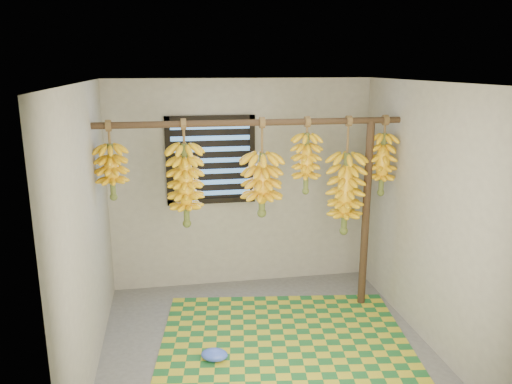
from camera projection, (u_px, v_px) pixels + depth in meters
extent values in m
cube|color=#555555|center=(266.00, 348.00, 4.61)|extent=(3.00, 3.00, 0.01)
cube|color=silver|center=(268.00, 82.00, 4.02)|extent=(3.00, 3.00, 0.01)
cube|color=gray|center=(242.00, 184.00, 5.75)|extent=(3.00, 0.01, 2.40)
cube|color=gray|center=(86.00, 234.00, 4.06)|extent=(0.01, 3.00, 2.40)
cube|color=gray|center=(428.00, 215.00, 4.57)|extent=(0.01, 3.00, 2.40)
cube|color=black|center=(211.00, 160.00, 5.59)|extent=(1.00, 0.04, 1.00)
cylinder|color=#3E291C|center=(253.00, 123.00, 4.79)|extent=(3.00, 0.06, 0.06)
cylinder|color=#3E291C|center=(366.00, 216.00, 5.24)|extent=(0.08, 0.08, 2.00)
cube|color=#1B5E29|center=(285.00, 341.00, 4.72)|extent=(2.55, 2.16, 0.01)
ellipsoid|color=blue|center=(214.00, 355.00, 4.39)|extent=(0.28, 0.24, 0.10)
cylinder|color=brown|center=(109.00, 135.00, 4.58)|extent=(0.02, 0.02, 0.23)
cylinder|color=#4C5923|center=(112.00, 170.00, 4.66)|extent=(0.05, 0.05, 0.49)
cylinder|color=brown|center=(184.00, 134.00, 4.70)|extent=(0.02, 0.02, 0.24)
cylinder|color=#4C5923|center=(186.00, 183.00, 4.81)|extent=(0.06, 0.06, 0.77)
cylinder|color=brown|center=(262.00, 138.00, 4.84)|extent=(0.02, 0.02, 0.36)
cylinder|color=#4C5923|center=(262.00, 183.00, 4.95)|extent=(0.07, 0.07, 0.59)
cylinder|color=brown|center=(307.00, 127.00, 4.89)|extent=(0.02, 0.02, 0.17)
cylinder|color=#4C5923|center=(306.00, 161.00, 4.98)|extent=(0.05, 0.05, 0.57)
cylinder|color=brown|center=(348.00, 137.00, 4.99)|extent=(0.02, 0.02, 0.38)
cylinder|color=#4C5923|center=(345.00, 192.00, 5.13)|extent=(0.06, 0.06, 0.81)
cylinder|color=brown|center=(385.00, 127.00, 5.03)|extent=(0.02, 0.02, 0.19)
cylinder|color=#4C5923|center=(383.00, 162.00, 5.12)|extent=(0.05, 0.05, 0.60)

